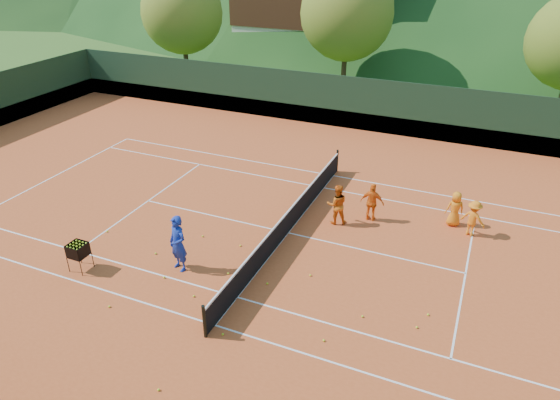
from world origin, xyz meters
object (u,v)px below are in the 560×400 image
at_px(student_a, 337,204).
at_px(chalet_mid, 510,1).
at_px(student_b, 372,202).
at_px(student_c, 455,209).
at_px(coach, 178,244).
at_px(tennis_net, 288,221).
at_px(student_d, 473,218).
at_px(ball_hopper, 78,251).

relative_size(student_a, chalet_mid, 0.13).
bearing_deg(student_b, student_c, -163.21).
relative_size(coach, chalet_mid, 0.16).
bearing_deg(tennis_net, coach, -124.68).
relative_size(tennis_net, chalet_mid, 0.95).
bearing_deg(student_a, coach, 27.16).
height_order(coach, student_d, coach).
height_order(student_a, student_c, student_a).
distance_m(coach, chalet_mid, 38.68).
bearing_deg(student_c, tennis_net, 7.25).
height_order(student_b, student_d, student_b).
distance_m(student_a, tennis_net, 2.05).
xyz_separation_m(student_c, chalet_mid, (0.39, 30.91, 4.27)).
bearing_deg(tennis_net, chalet_mid, 79.99).
bearing_deg(student_d, student_c, -15.98).
distance_m(student_c, student_d, 0.85).
xyz_separation_m(student_b, ball_hopper, (-8.08, -7.08, -0.03)).
bearing_deg(ball_hopper, chalet_mid, 73.57).
bearing_deg(student_c, student_d, 122.90).
relative_size(coach, student_d, 1.41).
bearing_deg(coach, student_d, 54.52).
distance_m(student_d, tennis_net, 6.82).
distance_m(student_d, ball_hopper, 13.95).
relative_size(student_c, chalet_mid, 0.11).
height_order(student_b, chalet_mid, chalet_mid).
height_order(coach, student_c, coach).
bearing_deg(chalet_mid, coach, -102.68).
height_order(student_a, chalet_mid, chalet_mid).
relative_size(student_d, ball_hopper, 1.41).
distance_m(student_a, ball_hopper, 9.36).
height_order(student_c, tennis_net, student_c).
relative_size(coach, student_b, 1.27).
bearing_deg(student_b, coach, 48.66).
distance_m(student_c, tennis_net, 6.41).
height_order(coach, chalet_mid, chalet_mid).
xyz_separation_m(student_c, student_d, (0.70, -0.50, 0.01)).
height_order(ball_hopper, chalet_mid, chalet_mid).
relative_size(student_b, student_c, 1.11).
bearing_deg(chalet_mid, student_a, -97.99).
bearing_deg(student_a, student_b, -172.24).
bearing_deg(chalet_mid, tennis_net, -100.01).
bearing_deg(student_d, coach, 54.53).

